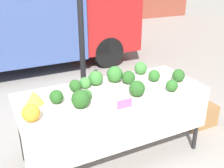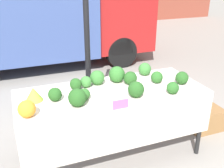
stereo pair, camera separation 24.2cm
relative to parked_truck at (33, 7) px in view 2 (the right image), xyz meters
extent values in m
plane|color=gray|center=(0.40, -3.72, -1.27)|extent=(40.00, 40.00, 0.00)
cylinder|color=black|center=(0.35, -2.97, -0.16)|extent=(0.07, 0.07, 2.24)
cube|color=#384C84|center=(-0.50, 0.00, 0.08)|extent=(3.31, 2.19, 2.10)
cube|color=maroon|center=(1.83, 0.00, -0.21)|extent=(1.34, 2.01, 1.51)
cylinder|color=black|center=(1.70, -0.90, -0.93)|extent=(0.69, 0.22, 0.69)
cylinder|color=black|center=(1.70, 0.90, -0.93)|extent=(0.69, 0.22, 0.69)
cube|color=beige|center=(0.40, -3.72, -0.47)|extent=(2.01, 0.82, 0.03)
cube|color=beige|center=(0.40, -4.12, -0.71)|extent=(2.01, 0.01, 0.45)
cylinder|color=black|center=(-0.55, -4.07, -0.88)|extent=(0.05, 0.05, 0.79)
cylinder|color=black|center=(1.34, -4.07, -0.88)|extent=(0.05, 0.05, 0.79)
cylinder|color=black|center=(-0.55, -3.37, -0.88)|extent=(0.05, 0.05, 0.79)
cylinder|color=black|center=(1.34, -3.37, -0.88)|extent=(0.05, 0.05, 0.79)
sphere|color=orange|center=(-0.49, -3.96, -0.38)|extent=(0.15, 0.15, 0.15)
cone|color=#93B238|center=(-0.40, -3.66, -0.38)|extent=(0.17, 0.17, 0.14)
sphere|color=#23511E|center=(-0.03, -3.92, -0.37)|extent=(0.17, 0.17, 0.17)
sphere|color=#2D6628|center=(0.54, -3.51, -0.36)|extent=(0.19, 0.19, 0.19)
sphere|color=#285B23|center=(0.95, -3.69, -0.39)|extent=(0.14, 0.14, 0.14)
sphere|color=#23511E|center=(0.57, -3.94, -0.37)|extent=(0.17, 0.17, 0.17)
sphere|color=#387533|center=(0.94, -3.43, -0.38)|extent=(0.15, 0.15, 0.15)
sphere|color=#23511E|center=(0.65, -3.63, -0.38)|extent=(0.15, 0.15, 0.15)
sphere|color=#285B23|center=(0.96, -4.01, -0.39)|extent=(0.13, 0.13, 0.13)
sphere|color=#387533|center=(0.17, -3.53, -0.39)|extent=(0.13, 0.13, 0.13)
sphere|color=#336B2D|center=(0.31, -3.50, -0.37)|extent=(0.16, 0.16, 0.16)
sphere|color=#23511E|center=(1.20, -3.83, -0.38)|extent=(0.15, 0.15, 0.15)
sphere|color=#23511E|center=(0.05, -3.55, -0.39)|extent=(0.13, 0.13, 0.13)
sphere|color=#23511E|center=(-0.21, -3.73, -0.39)|extent=(0.14, 0.14, 0.14)
sphere|color=#285B23|center=(0.07, -3.81, -0.40)|extent=(0.12, 0.12, 0.12)
cube|color=#F45B9E|center=(0.33, -4.12, -0.41)|extent=(0.16, 0.01, 0.09)
cube|color=olive|center=(1.77, -3.64, -1.13)|extent=(0.45, 0.37, 0.30)
camera|label=1|loc=(-0.73, -5.99, 0.72)|focal=42.00mm
camera|label=2|loc=(-0.51, -6.09, 0.72)|focal=42.00mm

